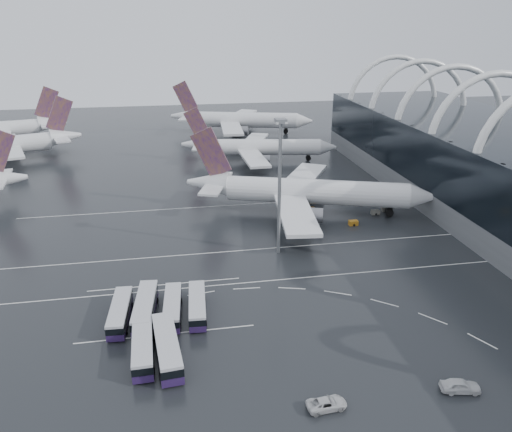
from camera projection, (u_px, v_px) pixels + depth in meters
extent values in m
plane|color=black|center=(290.00, 274.00, 96.99)|extent=(420.00, 420.00, 0.00)
cube|color=slate|center=(512.00, 205.00, 124.39)|extent=(42.00, 160.00, 6.00)
torus|color=white|center=(489.00, 139.00, 125.53)|extent=(33.80, 1.80, 33.80)
torus|color=white|center=(449.00, 124.00, 142.91)|extent=(33.80, 1.80, 33.80)
torus|color=white|center=(417.00, 113.00, 160.29)|extent=(33.80, 1.80, 33.80)
torus|color=white|center=(392.00, 104.00, 177.68)|extent=(33.80, 1.80, 33.80)
cube|color=silver|center=(292.00, 279.00, 95.16)|extent=(120.00, 0.25, 0.01)
cube|color=silver|center=(277.00, 248.00, 107.96)|extent=(120.00, 0.25, 0.01)
cube|color=silver|center=(254.00, 204.00, 133.58)|extent=(120.00, 0.25, 0.01)
cube|color=silver|center=(166.00, 334.00, 78.39)|extent=(28.00, 0.25, 0.01)
cube|color=silver|center=(165.00, 285.00, 93.03)|extent=(28.00, 0.25, 0.01)
cylinder|color=white|center=(317.00, 192.00, 125.76)|extent=(44.94, 20.31, 6.29)
cone|color=white|center=(423.00, 197.00, 122.30)|extent=(8.16, 8.03, 6.29)
cone|color=white|center=(208.00, 183.00, 129.11)|extent=(12.28, 9.40, 6.29)
cube|color=#361763|center=(211.00, 153.00, 126.01)|extent=(10.11, 3.93, 13.33)
cube|color=white|center=(216.00, 183.00, 128.82)|extent=(10.81, 20.06, 0.54)
cube|color=white|center=(296.00, 213.00, 114.11)|extent=(10.60, 27.79, 0.87)
cube|color=white|center=(302.00, 178.00, 139.05)|extent=(20.29, 27.21, 0.87)
cylinder|color=slate|center=(310.00, 215.00, 117.89)|extent=(6.82, 5.39, 3.69)
cylinder|color=slate|center=(313.00, 189.00, 135.84)|extent=(6.82, 5.39, 3.69)
cube|color=black|center=(299.00, 207.00, 127.94)|extent=(14.54, 10.70, 2.39)
cylinder|color=white|center=(264.00, 147.00, 172.46)|extent=(38.62, 12.25, 5.50)
cone|color=white|center=(328.00, 147.00, 172.43)|extent=(6.58, 6.43, 5.50)
cone|color=white|center=(195.00, 144.00, 172.15)|extent=(10.32, 7.11, 5.50)
cube|color=#361763|center=(197.00, 124.00, 169.56)|extent=(9.09, 2.19, 11.66)
cube|color=white|center=(201.00, 144.00, 172.14)|extent=(7.25, 17.57, 0.47)
cube|color=white|center=(253.00, 158.00, 161.65)|extent=(7.34, 23.91, 0.76)
cube|color=white|center=(254.00, 141.00, 183.70)|extent=(15.14, 24.47, 0.76)
cylinder|color=slate|center=(262.00, 160.00, 165.36)|extent=(5.71, 4.11, 3.23)
cylinder|color=slate|center=(261.00, 148.00, 181.24)|extent=(5.71, 4.11, 3.23)
cube|color=black|center=(253.00, 158.00, 173.87)|extent=(12.29, 8.01, 2.09)
cylinder|color=white|center=(246.00, 120.00, 214.36)|extent=(43.42, 17.80, 6.46)
cone|color=white|center=(304.00, 121.00, 212.20)|extent=(8.16, 8.01, 6.46)
cone|color=white|center=(184.00, 116.00, 216.29)|extent=(12.45, 9.20, 6.46)
cube|color=#361763|center=(185.00, 97.00, 213.16)|extent=(10.51, 3.51, 13.68)
cube|color=white|center=(189.00, 116.00, 216.10)|extent=(10.19, 20.64, 0.56)
cube|color=white|center=(231.00, 128.00, 202.11)|extent=(9.49, 28.25, 0.89)
cube|color=white|center=(240.00, 115.00, 227.86)|extent=(19.77, 28.28, 0.89)
cylinder|color=slate|center=(241.00, 131.00, 206.16)|extent=(6.91, 5.28, 3.78)
cylinder|color=slate|center=(246.00, 122.00, 224.71)|extent=(6.91, 5.28, 3.78)
cube|color=black|center=(236.00, 130.00, 216.38)|extent=(14.78, 10.44, 2.45)
cone|color=white|center=(7.00, 178.00, 134.08)|extent=(10.81, 7.10, 5.90)
cylinder|color=white|center=(3.00, 146.00, 171.66)|extent=(31.48, 15.71, 6.26)
cone|color=white|center=(66.00, 136.00, 180.56)|extent=(12.21, 9.33, 6.26)
cube|color=#361763|center=(59.00, 114.00, 177.13)|extent=(10.07, 3.88, 13.27)
cube|color=white|center=(59.00, 137.00, 179.60)|extent=(10.71, 19.97, 0.54)
cube|color=white|center=(10.00, 146.00, 172.78)|extent=(18.36, 38.92, 0.76)
cube|color=black|center=(18.00, 156.00, 175.17)|extent=(14.47, 10.63, 2.37)
cone|color=white|center=(52.00, 123.00, 203.36)|extent=(12.19, 8.99, 6.32)
cube|color=#361763|center=(47.00, 103.00, 199.95)|extent=(10.30, 3.41, 13.41)
cube|color=white|center=(47.00, 123.00, 202.49)|extent=(9.93, 20.23, 0.55)
cube|color=white|center=(2.00, 131.00, 196.31)|extent=(16.70, 39.59, 0.76)
cube|color=black|center=(10.00, 140.00, 198.64)|extent=(14.47, 10.19, 2.40)
cube|color=#2B1441|center=(121.00, 317.00, 81.47)|extent=(3.46, 12.43, 1.04)
cube|color=black|center=(120.00, 311.00, 81.05)|extent=(3.50, 12.19, 1.23)
cube|color=silver|center=(119.00, 306.00, 80.75)|extent=(3.46, 12.43, 0.43)
cylinder|color=black|center=(126.00, 332.00, 78.12)|extent=(0.39, 0.96, 0.95)
cylinder|color=black|center=(109.00, 333.00, 77.83)|extent=(0.39, 0.96, 0.95)
cylinder|color=black|center=(132.00, 305.00, 85.39)|extent=(0.39, 0.96, 0.95)
cylinder|color=black|center=(116.00, 306.00, 85.09)|extent=(0.39, 0.96, 0.95)
cube|color=#2B1441|center=(146.00, 312.00, 82.59)|extent=(4.13, 13.52, 1.13)
cube|color=black|center=(145.00, 306.00, 82.14)|extent=(4.16, 13.26, 1.33)
cube|color=silver|center=(145.00, 301.00, 81.81)|extent=(4.13, 13.52, 0.46)
cylinder|color=black|center=(152.00, 329.00, 78.92)|extent=(0.45, 1.05, 1.02)
cylinder|color=black|center=(134.00, 330.00, 78.68)|extent=(0.45, 1.05, 1.02)
cylinder|color=black|center=(157.00, 300.00, 86.81)|extent=(0.45, 1.05, 1.02)
cylinder|color=black|center=(140.00, 301.00, 86.57)|extent=(0.45, 1.05, 1.02)
cube|color=#2B1441|center=(173.00, 311.00, 83.00)|extent=(3.43, 12.15, 1.02)
cube|color=black|center=(172.00, 306.00, 82.59)|extent=(3.47, 11.91, 1.20)
cube|color=silver|center=(172.00, 301.00, 82.30)|extent=(3.43, 12.15, 0.42)
cylinder|color=black|center=(180.00, 326.00, 79.73)|extent=(0.38, 0.94, 0.92)
cylinder|color=black|center=(164.00, 327.00, 79.45)|extent=(0.38, 0.94, 0.92)
cylinder|color=black|center=(181.00, 301.00, 86.82)|extent=(0.38, 0.94, 0.92)
cylinder|color=black|center=(166.00, 302.00, 86.55)|extent=(0.38, 0.94, 0.92)
cube|color=#2B1441|center=(197.00, 309.00, 83.58)|extent=(3.38, 12.21, 1.02)
cube|color=black|center=(197.00, 304.00, 83.17)|extent=(3.42, 11.97, 1.21)
cube|color=silver|center=(197.00, 299.00, 82.87)|extent=(3.38, 12.21, 0.42)
cylinder|color=black|center=(206.00, 324.00, 80.29)|extent=(0.38, 0.95, 0.93)
cylinder|color=black|center=(190.00, 325.00, 80.00)|extent=(0.38, 0.95, 0.93)
cylinder|color=black|center=(205.00, 299.00, 87.43)|extent=(0.38, 0.95, 0.93)
cylinder|color=black|center=(190.00, 300.00, 87.14)|extent=(0.38, 0.95, 0.93)
cube|color=#2B1441|center=(143.00, 351.00, 73.00)|extent=(3.27, 13.03, 1.10)
cube|color=black|center=(143.00, 344.00, 72.56)|extent=(3.32, 12.78, 1.30)
cube|color=silver|center=(142.00, 339.00, 72.24)|extent=(3.27, 13.03, 0.45)
cylinder|color=black|center=(154.00, 370.00, 69.64)|extent=(0.38, 1.01, 1.00)
cylinder|color=black|center=(133.00, 373.00, 69.11)|extent=(0.38, 1.01, 1.00)
cylinder|color=black|center=(153.00, 336.00, 77.18)|extent=(0.38, 1.01, 1.00)
cylinder|color=black|center=(134.00, 338.00, 76.65)|extent=(0.38, 1.01, 1.00)
cube|color=#2B1441|center=(168.00, 352.00, 72.65)|extent=(4.38, 14.05, 1.17)
cube|color=black|center=(167.00, 345.00, 72.18)|extent=(4.42, 13.78, 1.38)
cube|color=silver|center=(167.00, 339.00, 71.83)|extent=(4.38, 14.05, 0.48)
cylinder|color=black|center=(182.00, 372.00, 69.22)|extent=(0.47, 1.09, 1.06)
cylinder|color=black|center=(160.00, 376.00, 68.47)|extent=(0.47, 1.09, 1.06)
cylinder|color=black|center=(174.00, 336.00, 77.13)|extent=(0.47, 1.09, 1.06)
cylinder|color=black|center=(155.00, 339.00, 76.39)|extent=(0.47, 1.09, 1.06)
imported|color=silver|center=(327.00, 404.00, 63.25)|extent=(5.40, 2.80, 1.45)
imported|color=silver|center=(460.00, 386.00, 66.10)|extent=(5.57, 3.12, 1.79)
cylinder|color=gray|center=(279.00, 190.00, 100.90)|extent=(0.69, 0.69, 27.68)
cube|color=gray|center=(281.00, 121.00, 95.69)|extent=(2.18, 2.18, 0.79)
cube|color=white|center=(281.00, 122.00, 95.80)|extent=(1.98, 1.98, 0.40)
cube|color=#AA6A16|center=(353.00, 223.00, 119.60)|extent=(2.16, 1.28, 1.18)
cube|color=slate|center=(375.00, 212.00, 126.28)|extent=(2.09, 1.23, 1.14)
cube|color=slate|center=(385.00, 209.00, 128.36)|extent=(1.92, 1.14, 1.05)
cube|color=#AA6A16|center=(311.00, 209.00, 128.07)|extent=(2.04, 1.20, 1.11)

